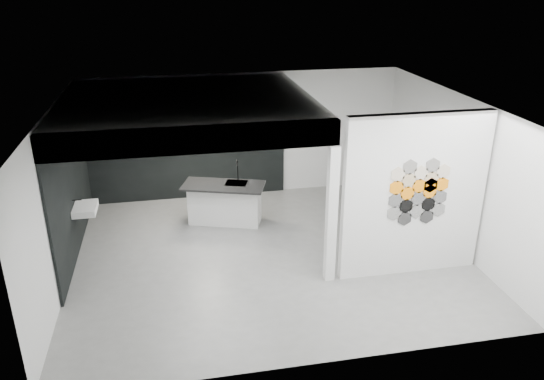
{
  "coord_description": "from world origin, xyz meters",
  "views": [
    {
      "loc": [
        -1.61,
        -8.38,
        4.82
      ],
      "look_at": [
        0.1,
        0.3,
        1.15
      ],
      "focal_mm": 35.0,
      "sensor_mm": 36.0,
      "label": 1
    }
  ],
  "objects_px": {
    "wall_basin": "(85,209)",
    "utensil_cup": "(155,143)",
    "glass_bowl": "(252,137)",
    "kettle": "(234,138)",
    "glass_vase": "(252,137)",
    "kitchen_island": "(225,202)",
    "partition_panel": "(414,196)",
    "stockpot": "(147,142)",
    "bottle_dark": "(177,141)"
  },
  "relations": [
    {
      "from": "kettle",
      "to": "bottle_dark",
      "type": "distance_m",
      "value": 1.25
    },
    {
      "from": "kettle",
      "to": "kitchen_island",
      "type": "bearing_deg",
      "value": -111.59
    },
    {
      "from": "partition_panel",
      "to": "kitchen_island",
      "type": "bearing_deg",
      "value": 138.78
    },
    {
      "from": "kitchen_island",
      "to": "glass_bowl",
      "type": "distance_m",
      "value": 1.83
    },
    {
      "from": "glass_vase",
      "to": "bottle_dark",
      "type": "distance_m",
      "value": 1.65
    },
    {
      "from": "glass_vase",
      "to": "utensil_cup",
      "type": "height_order",
      "value": "glass_vase"
    },
    {
      "from": "glass_vase",
      "to": "utensil_cup",
      "type": "distance_m",
      "value": 2.12
    },
    {
      "from": "stockpot",
      "to": "bottle_dark",
      "type": "height_order",
      "value": "stockpot"
    },
    {
      "from": "wall_basin",
      "to": "utensil_cup",
      "type": "bearing_deg",
      "value": 58.35
    },
    {
      "from": "partition_panel",
      "to": "glass_vase",
      "type": "xyz_separation_m",
      "value": [
        -2.08,
        3.87,
        -0.02
      ]
    },
    {
      "from": "wall_basin",
      "to": "kettle",
      "type": "xyz_separation_m",
      "value": [
        2.99,
        2.07,
        0.54
      ]
    },
    {
      "from": "stockpot",
      "to": "kettle",
      "type": "height_order",
      "value": "stockpot"
    },
    {
      "from": "wall_basin",
      "to": "glass_vase",
      "type": "distance_m",
      "value": 4.0
    },
    {
      "from": "glass_bowl",
      "to": "glass_vase",
      "type": "relative_size",
      "value": 1.32
    },
    {
      "from": "wall_basin",
      "to": "kettle",
      "type": "relative_size",
      "value": 3.68
    },
    {
      "from": "stockpot",
      "to": "glass_bowl",
      "type": "xyz_separation_m",
      "value": [
        2.3,
        0.0,
        -0.04
      ]
    },
    {
      "from": "kettle",
      "to": "glass_vase",
      "type": "xyz_separation_m",
      "value": [
        0.4,
        0.0,
        -0.01
      ]
    },
    {
      "from": "glass_bowl",
      "to": "bottle_dark",
      "type": "xyz_separation_m",
      "value": [
        -1.65,
        0.0,
        0.01
      ]
    },
    {
      "from": "stockpot",
      "to": "glass_bowl",
      "type": "relative_size",
      "value": 1.5
    },
    {
      "from": "wall_basin",
      "to": "kitchen_island",
      "type": "distance_m",
      "value": 2.72
    },
    {
      "from": "utensil_cup",
      "to": "bottle_dark",
      "type": "bearing_deg",
      "value": 0.0
    },
    {
      "from": "glass_vase",
      "to": "utensil_cup",
      "type": "bearing_deg",
      "value": 180.0
    },
    {
      "from": "partition_panel",
      "to": "wall_basin",
      "type": "relative_size",
      "value": 4.67
    },
    {
      "from": "partition_panel",
      "to": "kettle",
      "type": "xyz_separation_m",
      "value": [
        -2.47,
        3.87,
        -0.01
      ]
    },
    {
      "from": "partition_panel",
      "to": "bottle_dark",
      "type": "height_order",
      "value": "partition_panel"
    },
    {
      "from": "partition_panel",
      "to": "stockpot",
      "type": "bearing_deg",
      "value": 138.52
    },
    {
      "from": "kettle",
      "to": "bottle_dark",
      "type": "bearing_deg",
      "value": 174.83
    },
    {
      "from": "partition_panel",
      "to": "glass_vase",
      "type": "relative_size",
      "value": 23.15
    },
    {
      "from": "wall_basin",
      "to": "stockpot",
      "type": "height_order",
      "value": "stockpot"
    },
    {
      "from": "stockpot",
      "to": "utensil_cup",
      "type": "xyz_separation_m",
      "value": [
        0.18,
        0.0,
        -0.05
      ]
    },
    {
      "from": "kitchen_island",
      "to": "kettle",
      "type": "bearing_deg",
      "value": 91.94
    },
    {
      "from": "wall_basin",
      "to": "utensil_cup",
      "type": "height_order",
      "value": "utensil_cup"
    },
    {
      "from": "bottle_dark",
      "to": "utensil_cup",
      "type": "xyz_separation_m",
      "value": [
        -0.47,
        0.0,
        -0.02
      ]
    },
    {
      "from": "partition_panel",
      "to": "utensil_cup",
      "type": "bearing_deg",
      "value": 137.33
    },
    {
      "from": "wall_basin",
      "to": "glass_bowl",
      "type": "relative_size",
      "value": 3.77
    },
    {
      "from": "wall_basin",
      "to": "utensil_cup",
      "type": "relative_size",
      "value": 5.96
    },
    {
      "from": "kettle",
      "to": "glass_vase",
      "type": "bearing_deg",
      "value": -5.17
    },
    {
      "from": "kitchen_island",
      "to": "glass_bowl",
      "type": "bearing_deg",
      "value": 77.94
    },
    {
      "from": "partition_panel",
      "to": "kettle",
      "type": "height_order",
      "value": "partition_panel"
    },
    {
      "from": "kitchen_island",
      "to": "utensil_cup",
      "type": "xyz_separation_m",
      "value": [
        -1.32,
        1.35,
        0.93
      ]
    },
    {
      "from": "stockpot",
      "to": "bottle_dark",
      "type": "relative_size",
      "value": 1.73
    },
    {
      "from": "partition_panel",
      "to": "stockpot",
      "type": "height_order",
      "value": "partition_panel"
    },
    {
      "from": "wall_basin",
      "to": "glass_bowl",
      "type": "xyz_separation_m",
      "value": [
        3.39,
        2.07,
        0.53
      ]
    },
    {
      "from": "partition_panel",
      "to": "bottle_dark",
      "type": "xyz_separation_m",
      "value": [
        -3.72,
        3.87,
        -0.01
      ]
    },
    {
      "from": "glass_bowl",
      "to": "kettle",
      "type": "bearing_deg",
      "value": 180.0
    },
    {
      "from": "bottle_dark",
      "to": "partition_panel",
      "type": "bearing_deg",
      "value": -46.08
    },
    {
      "from": "glass_vase",
      "to": "bottle_dark",
      "type": "bearing_deg",
      "value": 180.0
    },
    {
      "from": "glass_bowl",
      "to": "wall_basin",
      "type": "bearing_deg",
      "value": -148.65
    },
    {
      "from": "stockpot",
      "to": "kitchen_island",
      "type": "bearing_deg",
      "value": -41.96
    },
    {
      "from": "glass_vase",
      "to": "wall_basin",
      "type": "bearing_deg",
      "value": -148.65
    }
  ]
}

